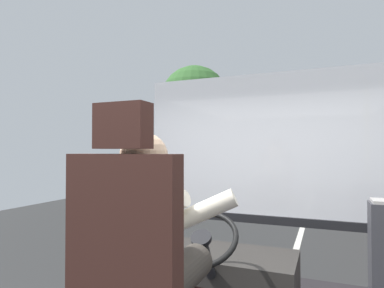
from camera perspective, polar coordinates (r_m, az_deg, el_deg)
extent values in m
cube|color=#2B2B2B|center=(10.58, 19.53, -11.60)|extent=(18.00, 44.00, 0.05)
cube|color=silver|center=(10.58, 19.53, -11.45)|extent=(0.12, 39.60, 0.00)
cube|color=#381E19|center=(1.34, -12.16, -15.94)|extent=(0.48, 0.10, 0.66)
cube|color=#381E19|center=(1.30, -12.07, 3.13)|extent=(0.22, 0.10, 0.18)
cylinder|color=#332D28|center=(1.64, -2.28, -22.10)|extent=(0.18, 0.45, 0.18)
cylinder|color=#332D28|center=(1.72, -8.65, -21.00)|extent=(0.18, 0.45, 0.18)
cylinder|color=silver|center=(1.49, -8.52, -16.69)|extent=(0.33, 0.33, 0.55)
cube|color=black|center=(1.62, -5.28, -13.02)|extent=(0.06, 0.01, 0.34)
sphere|color=tan|center=(1.43, -8.47, -2.25)|extent=(0.21, 0.21, 0.21)
cylinder|color=silver|center=(1.62, -0.91, -12.94)|extent=(0.51, 0.20, 0.30)
cylinder|color=silver|center=(1.71, -7.72, -12.27)|extent=(0.51, 0.20, 0.30)
cube|color=#282623|center=(2.71, 5.48, -22.44)|extent=(1.10, 0.56, 0.40)
cylinder|color=black|center=(2.28, 2.55, -19.36)|extent=(0.07, 0.25, 0.34)
torus|color=black|center=(2.15, 1.63, -16.30)|extent=(0.48, 0.42, 0.29)
cylinder|color=black|center=(2.15, 1.63, -16.30)|extent=(0.13, 0.13, 0.10)
cube|color=silver|center=(3.25, 13.06, 0.03)|extent=(2.50, 0.01, 1.40)
cube|color=black|center=(3.32, 13.13, -12.83)|extent=(2.50, 0.08, 0.08)
cylinder|color=#4C3828|center=(11.87, 0.45, -3.26)|extent=(0.33, 0.33, 2.94)
sphere|color=#35662D|center=(12.01, 0.45, 7.72)|extent=(2.52, 2.52, 2.52)
cylinder|color=black|center=(23.82, 30.10, -5.04)|extent=(0.14, 0.48, 0.48)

